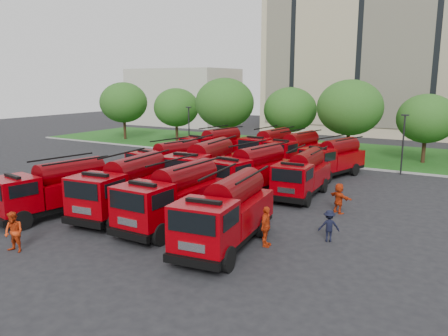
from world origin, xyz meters
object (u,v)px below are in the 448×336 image
object	(u,v)px
fire_truck_3	(226,213)
fire_truck_11	(333,158)
fire_truck_0	(54,189)
fire_truck_7	(302,174)
fire_truck_2	(173,197)
fire_truck_8	(214,146)
fire_truck_6	(249,171)
firefighter_0	(219,253)
firefighter_3	(328,241)
fire_truck_1	(125,187)
fire_truck_10	(295,150)
firefighter_2	(265,246)
fire_truck_9	(268,147)
firefighter_5	(338,213)
firefighter_4	(140,207)
fire_truck_4	(168,161)
firefighter_1	(16,252)
fire_truck_5	(204,167)

from	to	relation	value
fire_truck_3	fire_truck_11	world-z (taller)	fire_truck_3
fire_truck_0	fire_truck_7	bearing A→B (deg)	56.27
fire_truck_2	fire_truck_8	world-z (taller)	fire_truck_2
fire_truck_6	firefighter_0	world-z (taller)	fire_truck_6
firefighter_3	fire_truck_0	bearing A→B (deg)	-11.33
fire_truck_1	firefighter_3	world-z (taller)	fire_truck_1
fire_truck_0	fire_truck_2	xyz separation A→B (m)	(7.27, 1.95, 0.08)
fire_truck_8	firefighter_3	bearing A→B (deg)	-34.45
firefighter_0	fire_truck_11	bearing A→B (deg)	84.07
fire_truck_7	fire_truck_10	world-z (taller)	fire_truck_10
fire_truck_11	firefighter_2	size ratio (longest dim) A/B	3.62
fire_truck_2	firefighter_0	xyz separation A→B (m)	(4.13, -2.04, -1.68)
firefighter_2	fire_truck_3	bearing A→B (deg)	111.95
fire_truck_1	fire_truck_9	distance (m)	18.89
firefighter_3	firefighter_5	xyz separation A→B (m)	(-0.95, 4.98, 0.00)
firefighter_0	firefighter_4	size ratio (longest dim) A/B	0.85
fire_truck_2	firefighter_4	distance (m)	4.76
fire_truck_6	fire_truck_8	distance (m)	12.50
fire_truck_1	firefighter_2	distance (m)	9.49
fire_truck_4	firefighter_1	distance (m)	16.05
firefighter_3	fire_truck_10	bearing A→B (deg)	-89.22
fire_truck_3	firefighter_0	bearing A→B (deg)	-87.88
firefighter_0	firefighter_5	size ratio (longest dim) A/B	0.86
fire_truck_2	fire_truck_5	distance (m)	7.99
fire_truck_4	firefighter_5	world-z (taller)	fire_truck_4
fire_truck_5	firefighter_2	xyz separation A→B (m)	(8.52, -7.57, -1.79)
fire_truck_1	fire_truck_4	bearing A→B (deg)	106.25
fire_truck_3	fire_truck_6	bearing A→B (deg)	103.85
fire_truck_6	firefighter_5	bearing A→B (deg)	-0.47
fire_truck_2	firefighter_4	bearing A→B (deg)	155.83
fire_truck_8	firefighter_2	bearing A→B (deg)	-42.92
fire_truck_3	fire_truck_11	size ratio (longest dim) A/B	1.05
fire_truck_8	firefighter_1	world-z (taller)	fire_truck_8
fire_truck_3	firefighter_5	size ratio (longest dim) A/B	4.10
fire_truck_3	firefighter_2	world-z (taller)	fire_truck_3
fire_truck_5	fire_truck_11	bearing A→B (deg)	48.63
fire_truck_4	firefighter_2	size ratio (longest dim) A/B	3.56
fire_truck_2	fire_truck_9	distance (m)	19.37
firefighter_1	firefighter_5	xyz separation A→B (m)	(11.18, 13.75, 0.00)
fire_truck_9	firefighter_0	world-z (taller)	fire_truck_9
fire_truck_5	fire_truck_6	size ratio (longest dim) A/B	1.05
fire_truck_8	firefighter_1	xyz separation A→B (m)	(3.95, -23.83, -1.65)
fire_truck_6	fire_truck_9	xyz separation A→B (m)	(-3.72, 11.10, -0.02)
firefighter_5	fire_truck_5	bearing A→B (deg)	29.10
fire_truck_10	fire_truck_11	distance (m)	4.69
fire_truck_6	firefighter_3	distance (m)	9.74
fire_truck_4	fire_truck_2	bearing A→B (deg)	-39.89
fire_truck_0	fire_truck_2	size ratio (longest dim) A/B	0.99
fire_truck_1	fire_truck_6	distance (m)	8.85
fire_truck_7	fire_truck_9	distance (m)	11.78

